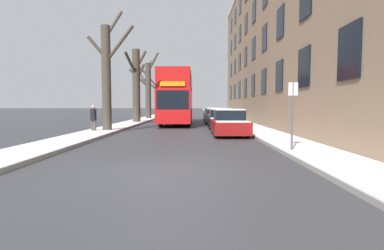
% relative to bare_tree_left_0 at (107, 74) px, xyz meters
% --- Properties ---
extents(ground_plane, '(320.00, 320.00, 0.00)m').
position_rel_bare_tree_left_0_xyz_m(ground_plane, '(4.53, -11.05, -3.58)').
color(ground_plane, '#38383D').
extents(sidewalk_left, '(2.02, 130.00, 0.16)m').
position_rel_bare_tree_left_0_xyz_m(sidewalk_left, '(-0.34, 41.95, -3.50)').
color(sidewalk_left, gray).
rests_on(sidewalk_left, ground).
extents(sidewalk_right, '(2.02, 130.00, 0.16)m').
position_rel_bare_tree_left_0_xyz_m(sidewalk_right, '(9.40, 41.95, -3.50)').
color(sidewalk_right, gray).
rests_on(sidewalk_right, ground).
extents(terrace_facade_right, '(9.10, 41.05, 15.50)m').
position_rel_bare_tree_left_0_xyz_m(terrace_facade_right, '(14.90, 7.50, 4.17)').
color(terrace_facade_right, '#8C7056').
rests_on(terrace_facade_right, ground).
extents(bare_tree_left_0, '(2.91, 2.47, 7.99)m').
position_rel_bare_tree_left_0_xyz_m(bare_tree_left_0, '(0.00, 0.00, 0.00)').
color(bare_tree_left_0, '#423A30').
rests_on(bare_tree_left_0, ground).
extents(bare_tree_left_1, '(1.72, 2.21, 6.80)m').
position_rel_bare_tree_left_0_xyz_m(bare_tree_left_1, '(-0.03, 9.27, 0.01)').
color(bare_tree_left_1, '#423A30').
rests_on(bare_tree_left_1, ground).
extents(bare_tree_left_2, '(3.54, 3.34, 7.88)m').
position_rel_bare_tree_left_0_xyz_m(bare_tree_left_2, '(-0.24, 17.23, 0.23)').
color(bare_tree_left_2, '#423A30').
rests_on(bare_tree_left_2, ground).
extents(bare_tree_left_3, '(5.01, 2.08, 6.02)m').
position_rel_bare_tree_left_0_xyz_m(bare_tree_left_3, '(-0.13, 26.01, -0.44)').
color(bare_tree_left_3, '#423A30').
rests_on(bare_tree_left_3, ground).
extents(double_decker_bus, '(2.59, 10.67, 4.43)m').
position_rel_bare_tree_left_0_xyz_m(double_decker_bus, '(3.80, 8.10, -1.08)').
color(double_decker_bus, red).
rests_on(double_decker_bus, ground).
extents(parked_car_0, '(1.85, 4.08, 1.47)m').
position_rel_bare_tree_left_0_xyz_m(parked_car_0, '(7.29, -1.78, -2.90)').
color(parked_car_0, maroon).
rests_on(parked_car_0, ground).
extents(parked_car_1, '(1.86, 4.48, 1.44)m').
position_rel_bare_tree_left_0_xyz_m(parked_car_1, '(7.29, 3.61, -2.92)').
color(parked_car_1, black).
rests_on(parked_car_1, ground).
extents(parked_car_2, '(1.89, 4.22, 1.42)m').
position_rel_bare_tree_left_0_xyz_m(parked_car_2, '(7.29, 9.17, -2.92)').
color(parked_car_2, '#9EA3AD').
rests_on(parked_car_2, ground).
extents(parked_car_3, '(1.82, 3.92, 1.42)m').
position_rel_bare_tree_left_0_xyz_m(parked_car_3, '(7.29, 14.96, -2.92)').
color(parked_car_3, navy).
rests_on(parked_car_3, ground).
extents(oncoming_van, '(1.92, 5.04, 2.30)m').
position_rel_bare_tree_left_0_xyz_m(oncoming_van, '(2.15, 24.28, -2.33)').
color(oncoming_van, '#9EA3AD').
rests_on(oncoming_van, ground).
extents(pedestrian_left_sidewalk, '(0.37, 0.37, 1.68)m').
position_rel_bare_tree_left_0_xyz_m(pedestrian_left_sidewalk, '(-0.73, -0.52, -2.66)').
color(pedestrian_left_sidewalk, '#4C4742').
rests_on(pedestrian_left_sidewalk, ground).
extents(street_sign_post, '(0.32, 0.07, 2.48)m').
position_rel_bare_tree_left_0_xyz_m(street_sign_post, '(8.69, -8.26, -2.15)').
color(street_sign_post, '#4C4F54').
rests_on(street_sign_post, ground).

